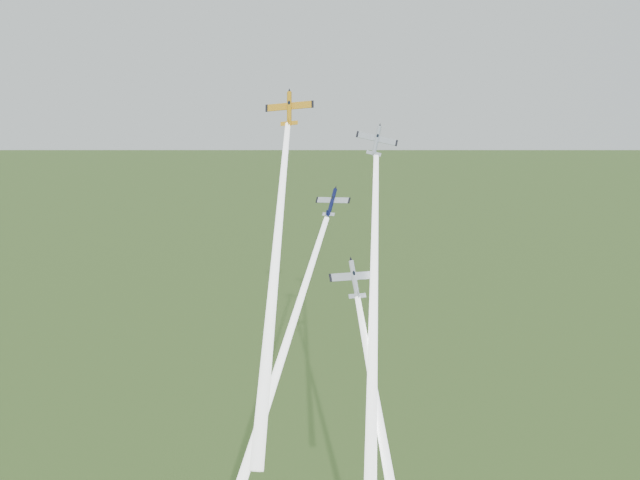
{
  "coord_description": "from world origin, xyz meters",
  "views": [
    {
      "loc": [
        22.81,
        -137.99,
        124.17
      ],
      "look_at": [
        0.0,
        -6.0,
        92.0
      ],
      "focal_mm": 45.0,
      "sensor_mm": 36.0,
      "label": 1
    }
  ],
  "objects_px": {
    "plane_navy": "(332,202)",
    "plane_silver_low": "(354,279)",
    "plane_silver_right": "(376,141)",
    "plane_yellow": "(289,108)"
  },
  "relations": [
    {
      "from": "plane_yellow",
      "to": "plane_silver_right",
      "type": "bearing_deg",
      "value": 1.48
    },
    {
      "from": "plane_silver_right",
      "to": "plane_navy",
      "type": "bearing_deg",
      "value": -175.15
    },
    {
      "from": "plane_yellow",
      "to": "plane_silver_low",
      "type": "bearing_deg",
      "value": -50.93
    },
    {
      "from": "plane_navy",
      "to": "plane_yellow",
      "type": "bearing_deg",
      "value": -161.02
    },
    {
      "from": "plane_yellow",
      "to": "plane_silver_low",
      "type": "height_order",
      "value": "plane_yellow"
    },
    {
      "from": "plane_yellow",
      "to": "plane_navy",
      "type": "height_order",
      "value": "plane_yellow"
    },
    {
      "from": "plane_yellow",
      "to": "plane_silver_right",
      "type": "distance_m",
      "value": 16.61
    },
    {
      "from": "plane_navy",
      "to": "plane_silver_low",
      "type": "height_order",
      "value": "plane_navy"
    },
    {
      "from": "plane_navy",
      "to": "plane_silver_low",
      "type": "distance_m",
      "value": 18.96
    },
    {
      "from": "plane_yellow",
      "to": "plane_silver_low",
      "type": "distance_m",
      "value": 33.6
    }
  ]
}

